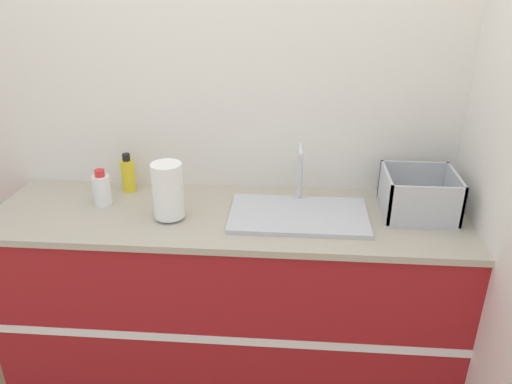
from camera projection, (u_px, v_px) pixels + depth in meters
wall_back at (236, 101)px, 2.30m from camera, size 4.46×0.06×2.60m
wall_right at (497, 128)px, 1.94m from camera, size 0.06×2.59×2.60m
counter_cabinet at (231, 295)px, 2.38m from camera, size 2.09×0.61×0.89m
sink at (299, 213)px, 2.15m from camera, size 0.59×0.35×0.29m
paper_towel_roll at (168, 191)px, 2.09m from camera, size 0.13×0.13×0.25m
dish_rack at (418, 199)px, 2.15m from camera, size 0.30×0.29×0.19m
bottle_white_spray at (102, 189)px, 2.24m from camera, size 0.08×0.08×0.17m
bottle_yellow at (128, 174)px, 2.37m from camera, size 0.06×0.06×0.19m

